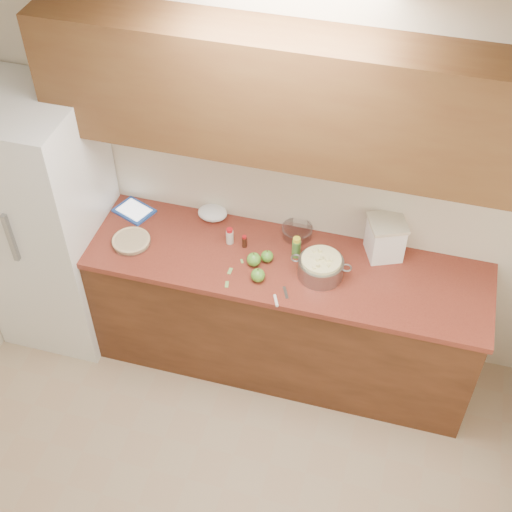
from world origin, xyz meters
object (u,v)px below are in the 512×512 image
(pie, at_px, (131,241))
(tablet, at_px, (134,211))
(colander, at_px, (321,267))
(flour_canister, at_px, (385,238))

(pie, height_order, tablet, pie)
(pie, bearing_deg, colander, 2.31)
(colander, distance_m, tablet, 1.28)
(colander, bearing_deg, tablet, 169.63)
(pie, height_order, flour_canister, flour_canister)
(colander, relative_size, tablet, 1.26)
(pie, bearing_deg, flour_canister, 12.16)
(pie, relative_size, tablet, 0.85)
(pie, xyz_separation_m, flour_canister, (1.49, 0.32, 0.11))
(pie, relative_size, colander, 0.67)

